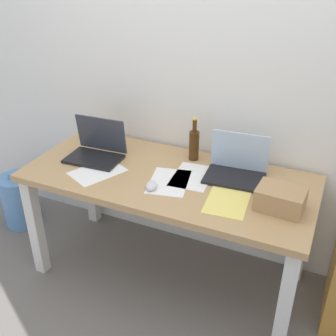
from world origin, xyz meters
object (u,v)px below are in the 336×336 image
beer_bottle (194,144)px  water_cooler_jug (20,200)px  cardboard_box (280,199)px  desk (168,190)px  laptop_left (97,150)px  computer_mouse (151,186)px  laptop_right (236,168)px

beer_bottle → water_cooler_jug: (-1.31, -0.20, -0.64)m
cardboard_box → beer_bottle: bearing=151.1°
desk → cardboard_box: 0.66m
laptop_left → computer_mouse: (0.47, -0.19, -0.04)m
laptop_left → laptop_right: (0.85, 0.12, -0.00)m
cardboard_box → water_cooler_jug: (-1.89, 0.12, -0.59)m
desk → laptop_left: size_ratio=4.85×
laptop_right → computer_mouse: laptop_right is taller
laptop_right → cardboard_box: laptop_right is taller
computer_mouse → laptop_left: bearing=140.7°
laptop_right → computer_mouse: size_ratio=3.45×
laptop_right → beer_bottle: 0.32m
desk → beer_bottle: 0.33m
laptop_left → water_cooler_jug: (-0.76, 0.03, -0.59)m
beer_bottle → laptop_right: bearing=-18.7°
desk → beer_bottle: (0.06, 0.25, 0.20)m
laptop_left → computer_mouse: 0.51m
computer_mouse → water_cooler_jug: computer_mouse is taller
cardboard_box → desk: bearing=173.7°
laptop_right → beer_bottle: beer_bottle is taller
laptop_left → water_cooler_jug: 0.96m
laptop_right → computer_mouse: 0.49m
desk → computer_mouse: computer_mouse is taller
computer_mouse → water_cooler_jug: 1.36m
laptop_left → cardboard_box: laptop_left is taller
desk → laptop_right: laptop_right is taller
desk → beer_bottle: bearing=76.6°
laptop_left → cardboard_box: bearing=-4.9°
beer_bottle → cardboard_box: size_ratio=1.15×
laptop_right → water_cooler_jug: bearing=-176.5°
laptop_right → water_cooler_jug: (-1.60, -0.10, -0.59)m
beer_bottle → water_cooler_jug: bearing=-171.3°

